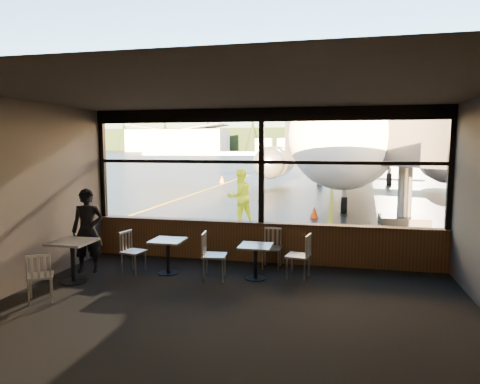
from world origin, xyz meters
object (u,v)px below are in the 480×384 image
(cafe_table_left, at_px, (73,262))
(chair_left_s, at_px, (40,276))
(jet_bridge, at_px, (396,151))
(chair_near_n, at_px, (272,248))
(chair_mid_w, at_px, (134,252))
(cone_wing, at_px, (222,179))
(passenger, at_px, (88,231))
(cone_nose, at_px, (314,212))
(cafe_table_near, at_px, (256,262))
(chair_near_w, at_px, (214,256))
(ground_crew, at_px, (240,197))
(cafe_table_mid, at_px, (168,257))
(airliner, at_px, (355,102))
(chair_near_e, at_px, (298,256))

(cafe_table_left, relative_size, chair_left_s, 0.95)
(jet_bridge, distance_m, chair_near_n, 7.12)
(cafe_table_left, relative_size, chair_mid_w, 0.93)
(chair_left_s, distance_m, cone_wing, 23.60)
(passenger, xyz_separation_m, cone_nose, (4.35, 7.96, -0.66))
(cafe_table_near, bearing_deg, chair_near_w, -164.91)
(cafe_table_near, height_order, cone_nose, cafe_table_near)
(passenger, height_order, ground_crew, ground_crew)
(cafe_table_mid, distance_m, chair_near_n, 2.23)
(airliner, height_order, chair_near_w, airliner)
(cone_wing, bearing_deg, cafe_table_near, -73.36)
(cone_nose, bearing_deg, ground_crew, -140.29)
(chair_near_n, bearing_deg, passenger, 16.19)
(cafe_table_mid, xyz_separation_m, passenger, (-1.70, -0.24, 0.53))
(chair_near_e, height_order, chair_near_w, chair_near_w)
(cafe_table_mid, relative_size, chair_near_e, 0.78)
(jet_bridge, relative_size, cafe_table_mid, 15.81)
(jet_bridge, distance_m, cafe_table_mid, 8.93)
(cafe_table_mid, distance_m, passenger, 1.79)
(cafe_table_near, bearing_deg, jet_bridge, 62.84)
(cone_nose, bearing_deg, passenger, -118.66)
(cafe_table_left, relative_size, chair_near_n, 0.94)
(cafe_table_near, height_order, cone_wing, cafe_table_near)
(jet_bridge, relative_size, cone_wing, 21.33)
(passenger, bearing_deg, chair_near_n, -0.07)
(airliner, relative_size, chair_mid_w, 40.73)
(cafe_table_mid, bearing_deg, jet_bridge, 51.99)
(cafe_table_mid, relative_size, cafe_table_left, 0.87)
(chair_near_n, relative_size, cone_wing, 1.63)
(chair_near_e, bearing_deg, passenger, 105.94)
(cafe_table_left, height_order, chair_near_w, chair_near_w)
(jet_bridge, bearing_deg, passenger, -134.87)
(chair_near_e, distance_m, chair_near_n, 0.90)
(airliner, relative_size, cafe_table_left, 43.76)
(cone_nose, bearing_deg, chair_mid_w, -113.34)
(chair_near_w, xyz_separation_m, cone_wing, (-5.61, 21.62, -0.21))
(cafe_table_near, xyz_separation_m, chair_left_s, (-3.39, -2.00, 0.09))
(cafe_table_left, height_order, cone_nose, cafe_table_left)
(chair_near_e, bearing_deg, cone_wing, 28.71)
(chair_near_n, distance_m, passenger, 3.94)
(airliner, relative_size, cone_wing, 67.50)
(chair_near_w, xyz_separation_m, ground_crew, (-0.80, 5.92, 0.47))
(airliner, distance_m, chair_left_s, 24.65)
(jet_bridge, relative_size, cafe_table_left, 13.83)
(chair_near_e, relative_size, chair_mid_w, 1.04)
(chair_near_w, xyz_separation_m, chair_mid_w, (-1.78, 0.08, -0.04))
(jet_bridge, xyz_separation_m, chair_mid_w, (-6.07, -6.94, -2.06))
(airliner, bearing_deg, chair_left_s, -100.81)
(jet_bridge, distance_m, cone_nose, 3.64)
(chair_near_n, height_order, cone_wing, chair_near_n)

